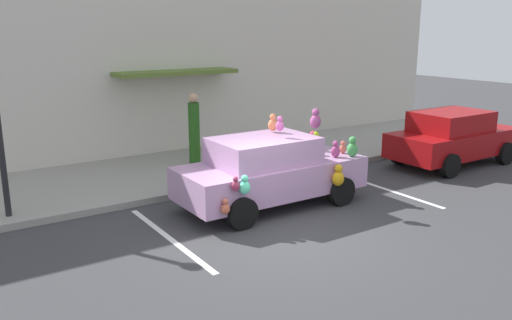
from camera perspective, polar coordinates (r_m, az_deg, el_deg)
The scene contains 9 objects.
ground_plane at distance 10.10m, azimuth 2.57°, elevation -8.04°, with size 60.00×60.00×0.00m, color #38383A.
sidewalk at distance 14.20m, azimuth -9.38°, elevation -1.30°, with size 24.00×4.00×0.15m, color gray.
storefront_building at distance 15.70m, azimuth -13.12°, elevation 11.54°, with size 24.00×1.25×6.40m.
parking_stripe_front at distance 13.24m, azimuth 13.55°, elevation -2.97°, with size 0.12×3.60×0.01m, color silver.
parking_stripe_rear at distance 10.05m, azimuth -9.40°, elevation -8.30°, with size 0.12×3.60×0.01m, color silver.
plush_covered_car at distance 11.43m, azimuth 1.56°, elevation -1.10°, with size 4.15×2.02×2.17m.
parked_sedan_behind at distance 15.93m, azimuth 20.53°, elevation 2.30°, with size 4.02×1.90×1.54m.
teddy_bear_on_sidewalk at distance 15.26m, azimuth 5.93°, elevation 1.27°, with size 0.32×0.26×0.60m.
pedestrian_near_shopfront at distance 14.48m, azimuth -6.71°, elevation 3.22°, with size 0.31×0.31×1.95m.
Camera 1 is at (-5.54, -7.53, 3.81)m, focal length 36.98 mm.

